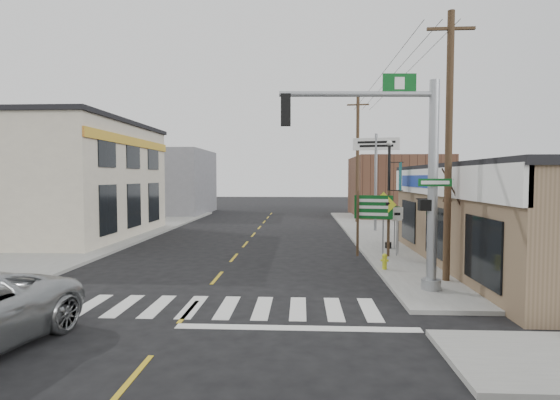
{
  "coord_description": "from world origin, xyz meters",
  "views": [
    {
      "loc": [
        3.1,
        -11.67,
        3.69
      ],
      "look_at": [
        2.25,
        5.22,
        2.8
      ],
      "focal_mm": 28.0,
      "sensor_mm": 36.0,
      "label": 1
    }
  ],
  "objects_px": {
    "guide_sign": "(373,214)",
    "utility_pole_far": "(358,158)",
    "fire_hydrant": "(385,261)",
    "lamp_post": "(390,186)",
    "traffic_signal_pole": "(407,162)",
    "dance_center_sign": "(376,157)",
    "utility_pole_near": "(449,144)",
    "bare_tree": "(462,178)"
  },
  "relations": [
    {
      "from": "guide_sign",
      "to": "utility_pole_far",
      "type": "bearing_deg",
      "value": 97.99
    },
    {
      "from": "guide_sign",
      "to": "fire_hydrant",
      "type": "bearing_deg",
      "value": -77.52
    },
    {
      "from": "utility_pole_far",
      "to": "lamp_post",
      "type": "bearing_deg",
      "value": -82.77
    },
    {
      "from": "guide_sign",
      "to": "lamp_post",
      "type": "distance_m",
      "value": 2.87
    },
    {
      "from": "traffic_signal_pole",
      "to": "utility_pole_far",
      "type": "xyz_separation_m",
      "value": [
        1.1,
        21.06,
        1.06
      ]
    },
    {
      "from": "dance_center_sign",
      "to": "utility_pole_far",
      "type": "height_order",
      "value": "utility_pole_far"
    },
    {
      "from": "utility_pole_far",
      "to": "fire_hydrant",
      "type": "bearing_deg",
      "value": -86.53
    },
    {
      "from": "lamp_post",
      "to": "utility_pole_near",
      "type": "height_order",
      "value": "utility_pole_near"
    },
    {
      "from": "lamp_post",
      "to": "utility_pole_far",
      "type": "distance_m",
      "value": 13.13
    },
    {
      "from": "dance_center_sign",
      "to": "utility_pole_far",
      "type": "relative_size",
      "value": 0.65
    },
    {
      "from": "lamp_post",
      "to": "dance_center_sign",
      "type": "height_order",
      "value": "dance_center_sign"
    },
    {
      "from": "bare_tree",
      "to": "utility_pole_near",
      "type": "distance_m",
      "value": 1.48
    },
    {
      "from": "traffic_signal_pole",
      "to": "lamp_post",
      "type": "bearing_deg",
      "value": 79.02
    },
    {
      "from": "traffic_signal_pole",
      "to": "fire_hydrant",
      "type": "distance_m",
      "value": 4.74
    },
    {
      "from": "guide_sign",
      "to": "dance_center_sign",
      "type": "bearing_deg",
      "value": 92.46
    },
    {
      "from": "guide_sign",
      "to": "utility_pole_near",
      "type": "height_order",
      "value": "utility_pole_near"
    },
    {
      "from": "fire_hydrant",
      "to": "dance_center_sign",
      "type": "relative_size",
      "value": 0.1
    },
    {
      "from": "utility_pole_near",
      "to": "bare_tree",
      "type": "bearing_deg",
      "value": 43.08
    },
    {
      "from": "utility_pole_near",
      "to": "utility_pole_far",
      "type": "bearing_deg",
      "value": 92.28
    },
    {
      "from": "lamp_post",
      "to": "dance_center_sign",
      "type": "distance_m",
      "value": 7.6
    },
    {
      "from": "dance_center_sign",
      "to": "traffic_signal_pole",
      "type": "bearing_deg",
      "value": -85.06
    },
    {
      "from": "traffic_signal_pole",
      "to": "utility_pole_far",
      "type": "bearing_deg",
      "value": 83.75
    },
    {
      "from": "guide_sign",
      "to": "dance_center_sign",
      "type": "distance_m",
      "value": 10.28
    },
    {
      "from": "fire_hydrant",
      "to": "utility_pole_far",
      "type": "bearing_deg",
      "value": 86.2
    },
    {
      "from": "traffic_signal_pole",
      "to": "utility_pole_far",
      "type": "relative_size",
      "value": 0.68
    },
    {
      "from": "guide_sign",
      "to": "utility_pole_near",
      "type": "bearing_deg",
      "value": -55.93
    },
    {
      "from": "fire_hydrant",
      "to": "utility_pole_far",
      "type": "relative_size",
      "value": 0.06
    },
    {
      "from": "bare_tree",
      "to": "utility_pole_far",
      "type": "xyz_separation_m",
      "value": [
        -1.27,
        19.15,
        1.54
      ]
    },
    {
      "from": "dance_center_sign",
      "to": "bare_tree",
      "type": "height_order",
      "value": "dance_center_sign"
    },
    {
      "from": "guide_sign",
      "to": "utility_pole_near",
      "type": "xyz_separation_m",
      "value": [
        1.78,
        -4.5,
        2.77
      ]
    },
    {
      "from": "lamp_post",
      "to": "utility_pole_near",
      "type": "relative_size",
      "value": 0.59
    },
    {
      "from": "lamp_post",
      "to": "bare_tree",
      "type": "distance_m",
      "value": 6.32
    },
    {
      "from": "guide_sign",
      "to": "bare_tree",
      "type": "xyz_separation_m",
      "value": [
        2.47,
        -3.86,
        1.64
      ]
    },
    {
      "from": "guide_sign",
      "to": "fire_hydrant",
      "type": "height_order",
      "value": "guide_sign"
    },
    {
      "from": "traffic_signal_pole",
      "to": "guide_sign",
      "type": "bearing_deg",
      "value": 87.7
    },
    {
      "from": "traffic_signal_pole",
      "to": "fire_hydrant",
      "type": "bearing_deg",
      "value": 88.59
    },
    {
      "from": "guide_sign",
      "to": "dance_center_sign",
      "type": "relative_size",
      "value": 0.46
    },
    {
      "from": "guide_sign",
      "to": "dance_center_sign",
      "type": "xyz_separation_m",
      "value": [
        1.71,
        9.69,
        2.98
      ]
    },
    {
      "from": "traffic_signal_pole",
      "to": "utility_pole_near",
      "type": "relative_size",
      "value": 0.74
    },
    {
      "from": "fire_hydrant",
      "to": "bare_tree",
      "type": "xyz_separation_m",
      "value": [
        2.47,
        -1.08,
        3.2
      ]
    },
    {
      "from": "traffic_signal_pole",
      "to": "dance_center_sign",
      "type": "distance_m",
      "value": 15.56
    },
    {
      "from": "dance_center_sign",
      "to": "fire_hydrant",
      "type": "bearing_deg",
      "value": -86.91
    }
  ]
}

